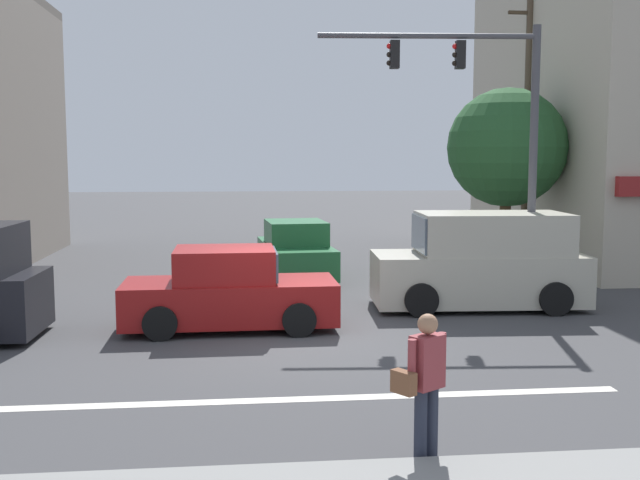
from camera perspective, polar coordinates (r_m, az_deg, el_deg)
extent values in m
plane|color=#3D3D3F|center=(13.91, -2.44, -7.51)|extent=(120.00, 120.00, 0.00)
cube|color=silver|center=(10.55, -1.26, -12.02)|extent=(9.00, 0.24, 0.01)
cylinder|color=#4C3823|center=(22.29, 13.88, 0.58)|extent=(0.32, 0.32, 2.33)
sphere|color=#235128|center=(22.19, 14.05, 6.86)|extent=(3.39, 3.39, 3.39)
cylinder|color=brown|center=(24.79, 15.47, 7.89)|extent=(0.22, 0.22, 8.20)
cube|color=#473828|center=(25.18, 15.73, 16.33)|extent=(1.40, 0.12, 0.10)
cylinder|color=#47474C|center=(17.38, 15.91, 5.34)|extent=(0.18, 0.18, 6.20)
cylinder|color=#47474C|center=(17.01, 8.21, 15.14)|extent=(4.80, 0.46, 0.12)
cube|color=black|center=(17.09, 10.64, 13.70)|extent=(0.22, 0.25, 0.60)
sphere|color=red|center=(17.09, 10.25, 14.31)|extent=(0.12, 0.12, 0.12)
sphere|color=black|center=(17.07, 10.23, 13.72)|extent=(0.12, 0.12, 0.12)
sphere|color=black|center=(17.04, 10.22, 13.12)|extent=(0.12, 0.12, 0.12)
cube|color=black|center=(16.85, 5.71, 13.88)|extent=(0.22, 0.25, 0.60)
sphere|color=red|center=(16.86, 5.30, 14.50)|extent=(0.12, 0.12, 0.12)
sphere|color=black|center=(16.83, 5.29, 13.89)|extent=(0.12, 0.12, 0.12)
sphere|color=black|center=(16.81, 5.28, 13.28)|extent=(0.12, 0.12, 0.12)
cube|color=maroon|center=(14.70, -6.86, -4.64)|extent=(4.12, 1.76, 0.80)
cube|color=maroon|center=(14.58, -7.29, -1.87)|extent=(1.92, 1.59, 0.64)
cube|color=#475666|center=(14.61, -3.48, -1.82)|extent=(0.08, 1.44, 0.54)
cylinder|color=black|center=(15.63, -2.16, -4.77)|extent=(0.64, 0.19, 0.64)
cylinder|color=black|center=(13.97, -1.60, -6.10)|extent=(0.64, 0.19, 0.64)
cylinder|color=black|center=(15.64, -11.52, -4.89)|extent=(0.64, 0.19, 0.64)
cylinder|color=black|center=(13.98, -12.10, -6.24)|extent=(0.64, 0.19, 0.64)
cube|color=#B7B29E|center=(16.93, 11.93, -2.86)|extent=(4.69, 2.09, 1.10)
cube|color=#B7B29E|center=(16.88, 12.99, 0.51)|extent=(3.29, 1.97, 0.90)
cube|color=#475666|center=(16.52, 7.58, 0.49)|extent=(0.15, 1.66, 0.76)
cylinder|color=black|center=(15.79, 7.73, -4.56)|extent=(0.73, 0.24, 0.72)
cylinder|color=black|center=(17.57, 6.64, -3.43)|extent=(0.73, 0.24, 0.72)
cylinder|color=black|center=(16.55, 17.51, -4.30)|extent=(0.73, 0.24, 0.72)
cylinder|color=black|center=(18.26, 15.51, -3.26)|extent=(0.73, 0.24, 0.72)
cube|color=#1E6033|center=(20.82, -1.89, -1.37)|extent=(2.02, 4.22, 0.80)
cube|color=#1E6033|center=(20.64, -1.86, 0.58)|extent=(1.71, 2.02, 0.64)
cube|color=#475666|center=(21.59, -2.24, 0.83)|extent=(1.44, 0.17, 0.54)
cylinder|color=black|center=(22.00, -4.58, -1.55)|extent=(0.23, 0.65, 0.64)
cylinder|color=black|center=(22.23, -0.21, -1.44)|extent=(0.23, 0.65, 0.64)
cylinder|color=black|center=(19.49, -3.80, -2.56)|extent=(0.23, 0.65, 0.64)
cylinder|color=black|center=(19.76, 1.10, -2.42)|extent=(0.23, 0.65, 0.64)
cylinder|color=black|center=(15.95, -22.58, -4.88)|extent=(0.72, 0.22, 0.72)
cylinder|color=#232838|center=(8.47, 8.50, -13.74)|extent=(0.14, 0.14, 0.86)
cylinder|color=#232838|center=(8.35, 7.66, -14.04)|extent=(0.14, 0.14, 0.86)
cube|color=maroon|center=(8.19, 8.16, -9.15)|extent=(0.42, 0.39, 0.58)
sphere|color=#9E7051|center=(8.09, 8.21, -6.35)|extent=(0.22, 0.22, 0.22)
cylinder|color=maroon|center=(8.36, 9.26, -8.84)|extent=(0.09, 0.09, 0.56)
cylinder|color=maroon|center=(8.02, 7.01, -9.48)|extent=(0.09, 0.09, 0.56)
cube|color=brown|center=(8.03, 6.39, -10.72)|extent=(0.26, 0.30, 0.24)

